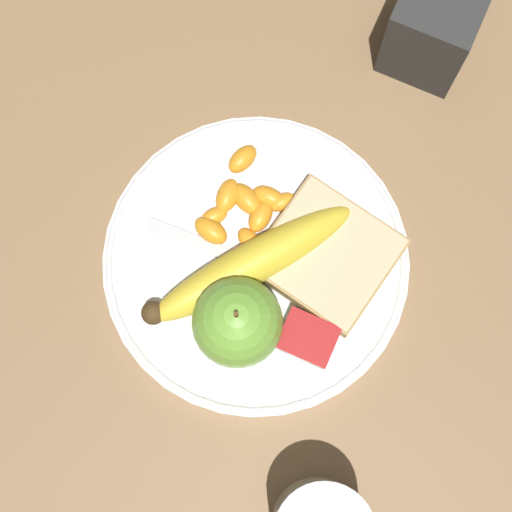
# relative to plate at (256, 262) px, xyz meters

# --- Properties ---
(ground_plane) EXTENTS (3.00, 3.00, 0.00)m
(ground_plane) POSITION_rel_plate_xyz_m (0.00, 0.00, -0.01)
(ground_plane) COLOR olive
(plate) EXTENTS (0.27, 0.27, 0.01)m
(plate) POSITION_rel_plate_xyz_m (0.00, 0.00, 0.00)
(plate) COLOR white
(plate) RESTS_ON ground_plane
(apple) EXTENTS (0.08, 0.08, 0.09)m
(apple) POSITION_rel_plate_xyz_m (-0.01, 0.06, 0.04)
(apple) COLOR #72B23D
(apple) RESTS_ON plate
(banana) EXTENTS (0.15, 0.18, 0.04)m
(banana) POSITION_rel_plate_xyz_m (0.01, 0.01, 0.02)
(banana) COLOR yellow
(banana) RESTS_ON plate
(bread_slice) EXTENTS (0.12, 0.12, 0.02)m
(bread_slice) POSITION_rel_plate_xyz_m (-0.06, -0.03, 0.02)
(bread_slice) COLOR #AB8751
(bread_slice) RESTS_ON plate
(fork) EXTENTS (0.16, 0.03, 0.00)m
(fork) POSITION_rel_plate_xyz_m (0.01, 0.00, 0.01)
(fork) COLOR silver
(fork) RESTS_ON plate
(jam_packet) EXTENTS (0.05, 0.04, 0.02)m
(jam_packet) POSITION_rel_plate_xyz_m (-0.07, 0.05, 0.01)
(jam_packet) COLOR silver
(jam_packet) RESTS_ON plate
(orange_segment_0) EXTENTS (0.02, 0.03, 0.01)m
(orange_segment_0) POSITION_rel_plate_xyz_m (-0.01, -0.02, 0.01)
(orange_segment_0) COLOR orange
(orange_segment_0) RESTS_ON plate
(orange_segment_1) EXTENTS (0.04, 0.03, 0.02)m
(orange_segment_1) POSITION_rel_plate_xyz_m (0.03, -0.05, 0.01)
(orange_segment_1) COLOR orange
(orange_segment_1) RESTS_ON plate
(orange_segment_2) EXTENTS (0.04, 0.03, 0.02)m
(orange_segment_2) POSITION_rel_plate_xyz_m (0.05, -0.01, 0.01)
(orange_segment_2) COLOR orange
(orange_segment_2) RESTS_ON plate
(orange_segment_3) EXTENTS (0.02, 0.03, 0.02)m
(orange_segment_3) POSITION_rel_plate_xyz_m (0.01, -0.04, 0.01)
(orange_segment_3) COLOR orange
(orange_segment_3) RESTS_ON plate
(orange_segment_4) EXTENTS (0.03, 0.03, 0.01)m
(orange_segment_4) POSITION_rel_plate_xyz_m (-0.00, -0.06, 0.01)
(orange_segment_4) COLOR orange
(orange_segment_4) RESTS_ON plate
(orange_segment_5) EXTENTS (0.03, 0.03, 0.02)m
(orange_segment_5) POSITION_rel_plate_xyz_m (0.01, -0.01, 0.01)
(orange_segment_5) COLOR orange
(orange_segment_5) RESTS_ON plate
(orange_segment_6) EXTENTS (0.03, 0.02, 0.02)m
(orange_segment_6) POSITION_rel_plate_xyz_m (0.01, -0.06, 0.01)
(orange_segment_6) COLOR orange
(orange_segment_6) RESTS_ON plate
(orange_segment_7) EXTENTS (0.02, 0.03, 0.02)m
(orange_segment_7) POSITION_rel_plate_xyz_m (0.05, -0.04, 0.01)
(orange_segment_7) COLOR orange
(orange_segment_7) RESTS_ON plate
(orange_segment_8) EXTENTS (0.03, 0.03, 0.01)m
(orange_segment_8) POSITION_rel_plate_xyz_m (0.05, -0.02, 0.01)
(orange_segment_8) COLOR orange
(orange_segment_8) RESTS_ON plate
(orange_segment_9) EXTENTS (0.03, 0.04, 0.02)m
(orange_segment_9) POSITION_rel_plate_xyz_m (0.05, -0.08, 0.01)
(orange_segment_9) COLOR orange
(orange_segment_9) RESTS_ON plate
(condiment_caddy) EXTENTS (0.07, 0.07, 0.10)m
(condiment_caddy) POSITION_rel_plate_xyz_m (-0.06, -0.25, 0.04)
(condiment_caddy) COLOR #2D2D2D
(condiment_caddy) RESTS_ON ground_plane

